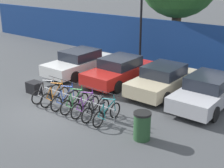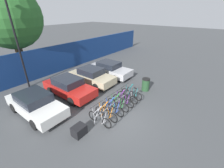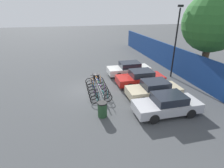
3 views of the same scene
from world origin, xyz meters
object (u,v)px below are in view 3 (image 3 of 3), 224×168
Objects in this scene: bicycle_blue at (97,86)px; car_silver at (167,104)px; car_beige at (154,89)px; tree_behind_hoarding at (213,23)px; bicycle_green at (98,89)px; bicycle_orange at (95,83)px; bicycle_purple at (99,92)px; bicycle_silver at (94,80)px; cargo_crate at (96,76)px; trash_bin at (102,109)px; bicycle_black at (100,95)px; car_red at (140,78)px; bicycle_teal at (101,98)px; bike_rack at (99,87)px; car_white at (129,69)px; lamp_post at (176,40)px.

car_silver is at bearing 38.06° from bicycle_blue.
car_beige is at bearing 57.58° from bicycle_blue.
bicycle_green is at bearing -85.09° from tree_behind_hoarding.
bicycle_orange and bicycle_purple have the same top height.
bicycle_silver is 1.30m from cargo_crate.
trash_bin is (2.93, -0.25, 0.14)m from bicycle_purple.
trash_bin is (2.36, -0.25, 0.14)m from bicycle_black.
bicycle_blue is 2.52m from cargo_crate.
car_red is (-0.70, 4.07, 0.31)m from bicycle_green.
bicycle_blue is 1.00× the size of bicycle_teal.
trash_bin is at bearing -8.95° from bicycle_teal.
bicycle_silver is at bearing -175.23° from bike_rack.
car_white is 2.74m from car_red.
car_red is (-0.66, 3.92, 0.20)m from bike_rack.
bicycle_black is 0.39× the size of car_white.
bicycle_teal is 1.81m from trash_bin.
lamp_post reaches higher than car_silver.
bike_rack is 0.67m from bicycle_purple.
bicycle_teal is (1.78, -0.15, -0.11)m from bike_rack.
trash_bin is at bearing -5.43° from bicycle_purple.
bicycle_orange reaches higher than bike_rack.
lamp_post is 8.49m from cargo_crate.
bicycle_green is (0.58, 0.00, 0.00)m from bicycle_blue.
bicycle_orange is (0.59, 0.00, 0.00)m from bicycle_silver.
car_beige and car_silver have the same top height.
car_beige reaches higher than bicycle_orange.
bike_rack is at bearing -137.68° from car_silver.
bicycle_blue is at bearing -53.68° from car_white.
cargo_crate is (-1.84, 0.32, -0.10)m from bicycle_orange.
car_red reaches higher than bicycle_black.
car_white is 0.55× the size of tree_behind_hoarding.
car_white reaches higher than bicycle_teal.
bicycle_purple is 0.39× the size of car_silver.
bicycle_black is at bearing -7.02° from bike_rack.
car_beige is 6.22m from lamp_post.
bike_rack reaches higher than cargo_crate.
trash_bin is 6.64m from cargo_crate.
bicycle_blue is 0.39× the size of car_silver.
car_red is 6.14× the size of cargo_crate.
bike_rack is 0.98× the size of car_beige.
car_red is 6.05m from trash_bin.
bicycle_orange is at bearing -143.63° from car_silver.
bicycle_black is 4.49m from car_red.
car_beige is at bearing 44.99° from bicycle_silver.
lamp_post is (-1.25, 3.91, 3.08)m from car_red.
car_beige is at bearing 72.50° from bicycle_purple.
bicycle_teal is 4.76m from car_red.
bicycle_silver is 2.99m from bicycle_black.
car_white is 1.02× the size of car_red.
bicycle_green is 1.66× the size of trash_bin.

